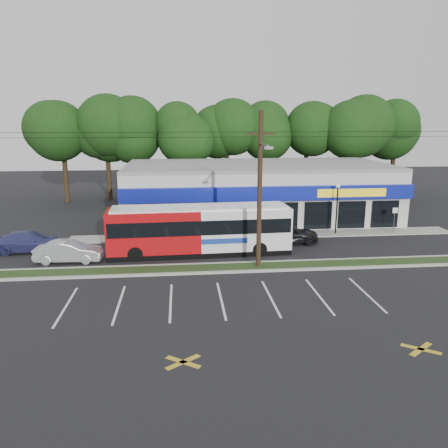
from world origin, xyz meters
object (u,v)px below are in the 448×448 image
Objects in this scene: lamp_post at (337,203)px; metrobus at (200,229)px; utility_pole at (257,186)px; sign_post at (395,215)px; pedestrian_a at (234,234)px; car_blue at (30,241)px; car_dark at (286,233)px; pedestrian_b at (230,228)px; car_silver at (69,251)px.

metrobus is at bearing -159.72° from lamp_post.
utility_pole is 15.71m from sign_post.
sign_post reaches higher than pedestrian_a.
car_blue is 15.00m from pedestrian_a.
car_dark is (-9.88, -2.20, -0.70)m from sign_post.
metrobus is 2.60× the size of car_dark.
car_dark is 4.14m from pedestrian_a.
utility_pole reaches higher than pedestrian_b.
pedestrian_a is at bearing 101.13° from pedestrian_b.
metrobus is 2.53× the size of car_blue.
car_dark is 2.96× the size of pedestrian_b.
car_dark is 15.98m from car_silver.
utility_pole is 6.12m from metrobus.
lamp_post is 21.36m from car_silver.
car_dark is at bearing -92.77° from car_blue.
metrobus reaches higher than car_blue.
car_dark is (6.75, 1.88, -0.99)m from metrobus.
sign_post is 10.15m from car_dark.
utility_pole is at bearing -149.85° from sign_post.
sign_post reaches higher than car_blue.
utility_pole is 13.53m from car_silver.
pedestrian_a is at bearing 91.06° from car_dark.
sign_post is 26.11m from car_silver.
utility_pole is 22.47× the size of sign_post.
utility_pole reaches higher than pedestrian_a.
pedestrian_b is at bearing 58.54° from car_dark.
lamp_post reaches higher than sign_post.
lamp_post is at bearing 43.95° from utility_pole.
pedestrian_a is (-9.00, -2.80, -1.70)m from lamp_post.
lamp_post is 1.91× the size of sign_post.
car_silver is (-12.43, 2.57, -4.68)m from utility_pole.
car_silver is 4.39m from car_blue.
car_blue is 15.16m from pedestrian_b.
car_blue is 2.66× the size of pedestrian_a.
car_dark reaches higher than car_silver.
utility_pole is at bearing 144.73° from car_dark.
utility_pole is at bearing 107.40° from pedestrian_b.
car_silver is (-25.60, -5.07, -0.82)m from sign_post.
pedestrian_b is at bearing -84.65° from car_blue.
sign_post is at bearing -88.56° from car_blue.
car_silver is at bearing -165.57° from lamp_post.
car_silver is at bearing -10.24° from pedestrian_a.
metrobus is at bearing 101.35° from car_dark.
lamp_post is 24.21m from car_blue.
utility_pole is at bearing -48.01° from metrobus.
lamp_post is 0.33× the size of metrobus.
car_dark is 1.13× the size of car_silver.
car_silver is (-8.96, -1.00, -1.11)m from metrobus.
utility_pole is at bearing -100.52° from car_silver.
car_dark is 0.97× the size of car_blue.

